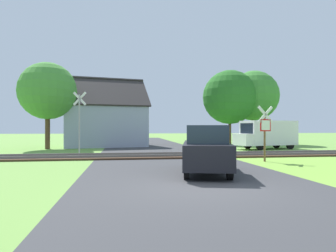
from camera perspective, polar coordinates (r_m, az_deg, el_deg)
name	(u,v)px	position (r m, az deg, el deg)	size (l,w,h in m)	color
ground_plane	(202,187)	(8.73, 6.55, -11.52)	(160.00, 160.00, 0.00)	#6B9942
road_asphalt	(187,176)	(10.64, 3.70, -9.48)	(7.43, 80.00, 0.01)	#38383A
rail_track	(162,156)	(17.37, -1.15, -5.74)	(60.00, 2.60, 0.22)	#422D1E
stop_sign_near	(265,129)	(15.69, 17.99, -0.57)	(0.87, 0.20, 2.79)	brown
crossing_sign_far	(79,119)	(19.44, -16.52, 1.36)	(0.85, 0.27, 3.95)	#9E9EA5
house	(104,124)	(28.43, -12.07, 0.38)	(8.38, 7.45, 6.37)	#99A3B7
tree_right	(230,97)	(31.20, 11.68, 5.39)	(5.47, 5.47, 7.54)	#513823
tree_left	(48,91)	(25.81, -21.95, 6.18)	(4.53, 4.53, 6.89)	#513823
tree_far	(254,96)	(32.75, 15.99, 5.54)	(5.21, 5.21, 7.66)	#513823
mail_truck	(267,133)	(24.88, 18.33, -1.36)	(5.18, 2.87, 2.24)	white
parked_car	(206,149)	(11.19, 7.28, -4.43)	(2.51, 4.27, 1.78)	black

